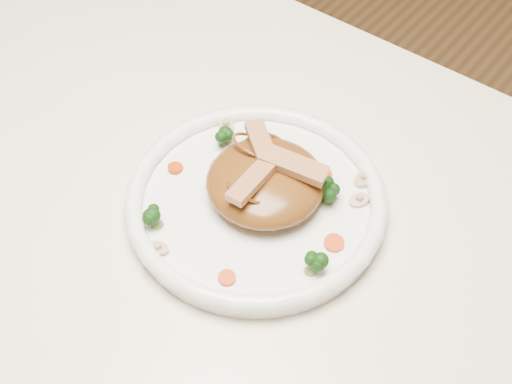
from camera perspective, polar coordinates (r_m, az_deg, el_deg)
The scene contains 19 objects.
table at distance 0.85m, azimuth -4.42°, elevation -6.48°, with size 1.20×0.80×0.75m.
plate at distance 0.77m, azimuth -0.00°, elevation -1.05°, with size 0.28×0.28×0.02m, color white.
noodle_mound at distance 0.75m, azimuth 0.78°, elevation 0.85°, with size 0.13×0.13×0.04m, color brown.
chicken_a at distance 0.73m, azimuth 3.11°, elevation 2.22°, with size 0.07×0.02×0.01m, color tan.
chicken_b at distance 0.75m, azimuth 0.47°, elevation 3.92°, with size 0.07×0.02×0.01m, color tan.
chicken_c at distance 0.72m, azimuth -0.37°, elevation 0.88°, with size 0.06×0.02×0.01m, color tan.
broccoli_0 at distance 0.76m, azimuth 5.93°, elevation 0.07°, with size 0.03×0.03×0.03m, color #0C340A, non-canonical shape.
broccoli_1 at distance 0.81m, azimuth -2.74°, elevation 4.66°, with size 0.02×0.02×0.03m, color #0C340A, non-canonical shape.
broccoli_2 at distance 0.74m, azimuth -8.23°, elevation -1.87°, with size 0.03×0.03×0.03m, color #0C340A, non-canonical shape.
broccoli_3 at distance 0.70m, azimuth 4.56°, elevation -5.86°, with size 0.02×0.02×0.03m, color #0C340A, non-canonical shape.
carrot_0 at distance 0.79m, azimuth 5.56°, elevation 1.43°, with size 0.02×0.02×0.01m, color #BF3906.
carrot_1 at distance 0.80m, azimuth -6.62°, elevation 1.98°, with size 0.02×0.02×0.01m, color #BF3906.
carrot_2 at distance 0.73m, azimuth 6.40°, elevation -4.18°, with size 0.02×0.02×0.01m, color #BF3906.
carrot_3 at distance 0.82m, azimuth 0.92°, elevation 4.22°, with size 0.02×0.02×0.01m, color #BF3906.
carrot_4 at distance 0.70m, azimuth -2.41°, elevation -7.03°, with size 0.02×0.02×0.01m, color #BF3906.
mushroom_0 at distance 0.73m, azimuth -8.00°, elevation -4.62°, with size 0.02×0.02×0.01m, color #C5B193.
mushroom_1 at distance 0.77m, azimuth 8.42°, elevation -0.68°, with size 0.02×0.02×0.01m, color #C5B193.
mushroom_2 at distance 0.84m, azimuth -2.44°, elevation 5.47°, with size 0.03×0.03×0.01m, color #C5B193.
mushroom_3 at distance 0.79m, azimuth 8.84°, elevation 1.05°, with size 0.03×0.03×0.01m, color #C5B193.
Camera 1 is at (0.34, -0.33, 1.36)m, focal length 48.86 mm.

